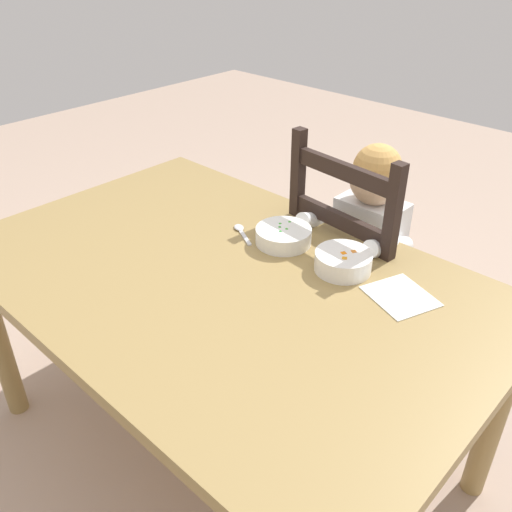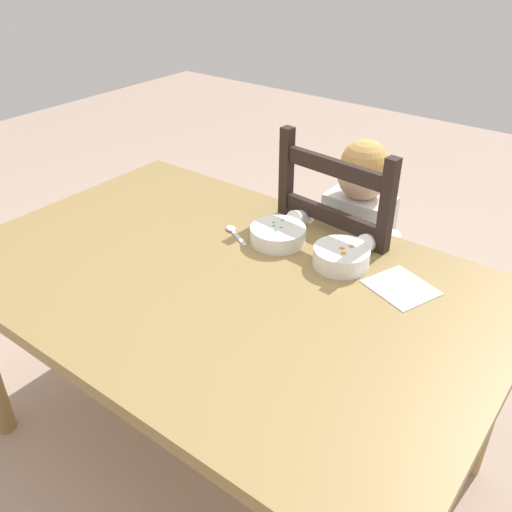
% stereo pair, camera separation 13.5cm
% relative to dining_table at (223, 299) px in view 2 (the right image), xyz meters
% --- Properties ---
extents(ground_plane, '(8.00, 8.00, 0.00)m').
position_rel_dining_table_xyz_m(ground_plane, '(0.00, 0.00, -0.64)').
color(ground_plane, tan).
extents(dining_table, '(1.55, 1.00, 0.72)m').
position_rel_dining_table_xyz_m(dining_table, '(0.00, 0.00, 0.00)').
color(dining_table, olive).
rests_on(dining_table, ground).
extents(dining_chair, '(0.46, 0.46, 1.02)m').
position_rel_dining_table_xyz_m(dining_chair, '(0.12, 0.55, -0.15)').
color(dining_chair, black).
rests_on(dining_chair, ground).
extents(child_figure, '(0.32, 0.31, 0.98)m').
position_rel_dining_table_xyz_m(child_figure, '(0.13, 0.54, 0.01)').
color(child_figure, white).
rests_on(child_figure, ground).
extents(bowl_of_peas, '(0.17, 0.17, 0.05)m').
position_rel_dining_table_xyz_m(bowl_of_peas, '(0.02, 0.25, 0.11)').
color(bowl_of_peas, white).
rests_on(bowl_of_peas, dining_table).
extents(bowl_of_carrots, '(0.16, 0.16, 0.06)m').
position_rel_dining_table_xyz_m(bowl_of_carrots, '(0.24, 0.25, 0.11)').
color(bowl_of_carrots, white).
rests_on(bowl_of_carrots, dining_table).
extents(spoon, '(0.13, 0.08, 0.01)m').
position_rel_dining_table_xyz_m(spoon, '(-0.13, 0.21, 0.09)').
color(spoon, silver).
rests_on(spoon, dining_table).
extents(paper_napkin, '(0.21, 0.20, 0.00)m').
position_rel_dining_table_xyz_m(paper_napkin, '(0.43, 0.25, 0.09)').
color(paper_napkin, white).
rests_on(paper_napkin, dining_table).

